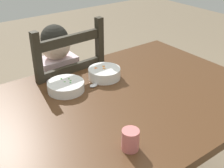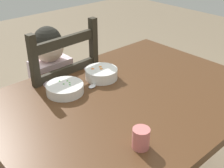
{
  "view_description": "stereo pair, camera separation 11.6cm",
  "coord_description": "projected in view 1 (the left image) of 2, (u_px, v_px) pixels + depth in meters",
  "views": [
    {
      "loc": [
        -0.76,
        -0.89,
        1.4
      ],
      "look_at": [
        -0.05,
        0.07,
        0.76
      ],
      "focal_mm": 46.59,
      "sensor_mm": 36.0,
      "label": 1
    },
    {
      "loc": [
        -0.85,
        -0.82,
        1.4
      ],
      "look_at": [
        -0.05,
        0.07,
        0.76
      ],
      "focal_mm": 46.59,
      "sensor_mm": 36.0,
      "label": 2
    }
  ],
  "objects": [
    {
      "name": "dining_table",
      "position": [
        128.0,
        113.0,
        1.41
      ],
      "size": [
        1.27,
        0.93,
        0.71
      ],
      "color": "#4E2F19",
      "rests_on": "ground"
    },
    {
      "name": "dining_chair",
      "position": [
        63.0,
        102.0,
        1.79
      ],
      "size": [
        0.44,
        0.44,
        0.97
      ],
      "color": "black",
      "rests_on": "ground"
    },
    {
      "name": "child_figure",
      "position": [
        60.0,
        79.0,
        1.71
      ],
      "size": [
        0.32,
        0.31,
        0.93
      ],
      "color": "silver",
      "rests_on": "ground"
    },
    {
      "name": "bowl_of_peas",
      "position": [
        66.0,
        86.0,
        1.39
      ],
      "size": [
        0.18,
        0.18,
        0.05
      ],
      "color": "white",
      "rests_on": "dining_table"
    },
    {
      "name": "bowl_of_carrots",
      "position": [
        104.0,
        73.0,
        1.51
      ],
      "size": [
        0.17,
        0.17,
        0.05
      ],
      "color": "white",
      "rests_on": "dining_table"
    },
    {
      "name": "spoon",
      "position": [
        96.0,
        84.0,
        1.45
      ],
      "size": [
        0.14,
        0.05,
        0.01
      ],
      "color": "silver",
      "rests_on": "dining_table"
    },
    {
      "name": "drinking_cup",
      "position": [
        130.0,
        140.0,
        1.02
      ],
      "size": [
        0.06,
        0.06,
        0.08
      ],
      "primitive_type": "cylinder",
      "color": "#D46F6D",
      "rests_on": "dining_table"
    }
  ]
}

